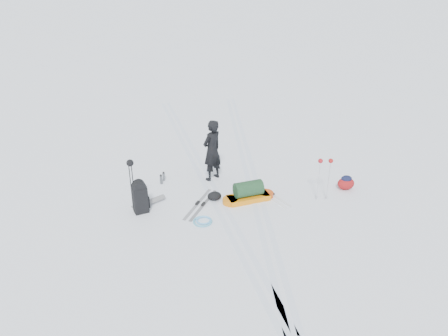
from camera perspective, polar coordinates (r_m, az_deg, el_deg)
The scene contains 14 objects.
ground at distance 11.99m, azimuth -0.89°, elevation -4.30°, with size 200.00×200.00×0.00m, color white.
snow_hill_backdrop at distance 136.70m, azimuth 18.92°, elevation -8.73°, with size 359.50×192.00×162.45m.
ski_tracks at distance 12.84m, azimuth 1.04°, elevation -2.06°, with size 3.38×17.97×0.01m.
skier at distance 12.73m, azimuth -1.57°, elevation 2.31°, with size 0.68×0.45×1.86m, color black.
pulk_sled at distance 11.93m, azimuth 3.20°, elevation -3.30°, with size 1.52×0.63×0.57m.
expedition_rucksack at distance 11.53m, azimuth -10.65°, elevation -3.71°, with size 0.88×0.78×0.92m.
ski_poles_black at distance 11.21m, azimuth -12.11°, elevation -0.18°, with size 0.19×0.18×1.48m.
ski_poles_silver at distance 11.86m, azimuth 13.07°, elevation 0.30°, with size 0.39×0.18×1.24m.
touring_skis_grey at distance 11.82m, azimuth -3.11°, elevation -4.75°, with size 1.14×1.57×0.06m.
touring_skis_white at distance 12.31m, azimuth 5.99°, elevation -3.50°, with size 0.82×1.65×0.06m.
rope_coil at distance 11.09m, azimuth -2.76°, elevation -6.92°, with size 0.64×0.64×0.06m.
small_daypack at distance 12.95m, azimuth 15.64°, elevation -1.86°, with size 0.50×0.38×0.42m.
thermos_pair at distance 13.00m, azimuth -8.05°, elevation -1.30°, with size 0.19×0.30×0.29m.
stuff_sack at distance 11.98m, azimuth -1.26°, elevation -3.67°, with size 0.47×0.41×0.24m.
Camera 1 is at (-1.95, -10.14, 6.09)m, focal length 35.00 mm.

